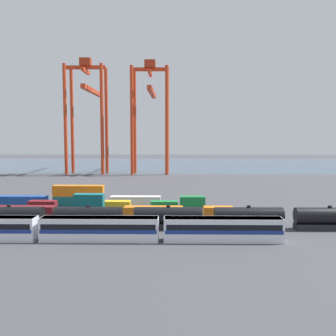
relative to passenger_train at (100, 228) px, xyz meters
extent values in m
plane|color=#424247|center=(5.24, 61.58, -2.14)|extent=(420.00, 420.00, 0.00)
cube|color=#384C60|center=(5.24, 159.57, -2.14)|extent=(400.00, 110.00, 0.01)
cube|color=silver|center=(0.00, 0.00, -0.19)|extent=(19.28, 3.10, 3.90)
cube|color=navy|center=(0.00, 0.00, -0.29)|extent=(18.89, 3.14, 0.64)
cube|color=black|center=(0.00, 0.00, 0.49)|extent=(18.51, 3.13, 0.90)
cube|color=slate|center=(0.00, 0.00, 1.58)|extent=(19.09, 2.85, 0.36)
cube|color=silver|center=(20.18, 0.00, -0.19)|extent=(19.28, 3.10, 3.90)
cube|color=navy|center=(20.18, 0.00, -0.29)|extent=(18.89, 3.14, 0.64)
cube|color=black|center=(20.18, 0.00, 0.49)|extent=(18.51, 3.13, 0.90)
cube|color=slate|center=(20.18, 0.00, 1.58)|extent=(19.09, 2.85, 0.36)
cube|color=#232326|center=(-18.47, 8.01, -1.59)|extent=(12.51, 2.50, 1.10)
cylinder|color=black|center=(-18.47, 8.01, 0.44)|extent=(12.51, 2.98, 2.98)
cylinder|color=black|center=(-18.47, 8.01, 2.11)|extent=(0.70, 0.70, 0.36)
cube|color=#232326|center=(-3.68, 8.01, -1.59)|extent=(12.51, 2.50, 1.10)
cylinder|color=black|center=(-3.68, 8.01, 0.44)|extent=(12.51, 2.98, 2.98)
cylinder|color=black|center=(-3.68, 8.01, 2.11)|extent=(0.70, 0.70, 0.36)
cube|color=#232326|center=(11.12, 8.01, -1.59)|extent=(12.51, 2.50, 1.10)
cylinder|color=black|center=(11.12, 8.01, 0.44)|extent=(12.51, 2.98, 2.98)
cylinder|color=black|center=(11.12, 8.01, 2.11)|extent=(0.70, 0.70, 0.36)
cube|color=#232326|center=(25.92, 8.01, -1.59)|extent=(12.51, 2.50, 1.10)
cylinder|color=black|center=(25.92, 8.01, 0.44)|extent=(12.51, 2.98, 2.98)
cylinder|color=black|center=(25.92, 8.01, 2.11)|extent=(0.70, 0.70, 0.36)
cube|color=#232326|center=(40.72, 8.01, -1.59)|extent=(12.51, 2.50, 1.10)
cylinder|color=black|center=(40.72, 8.01, 0.44)|extent=(12.51, 2.98, 2.98)
cylinder|color=black|center=(40.72, 8.01, 2.11)|extent=(0.70, 0.70, 0.36)
cube|color=maroon|center=(-18.74, 16.18, -0.84)|extent=(12.10, 2.44, 2.60)
cube|color=#146066|center=(-5.39, 16.18, -0.84)|extent=(6.04, 2.44, 2.60)
cube|color=#146066|center=(-5.39, 16.18, 1.76)|extent=(6.04, 2.44, 2.60)
cube|color=orange|center=(7.96, 16.18, -0.84)|extent=(12.10, 2.44, 2.60)
cube|color=orange|center=(21.30, 16.18, -0.84)|extent=(6.04, 2.44, 2.60)
cube|color=maroon|center=(-17.36, 22.69, -0.84)|extent=(6.04, 2.44, 2.60)
cube|color=gold|center=(-3.67, 22.69, -0.84)|extent=(12.10, 2.44, 2.60)
cube|color=#197538|center=(10.03, 22.69, -0.84)|extent=(6.04, 2.44, 2.60)
cube|color=#1C4299|center=(-24.63, 29.21, -0.84)|extent=(12.10, 2.44, 2.60)
cube|color=#146066|center=(-10.88, 29.21, -0.84)|extent=(12.10, 2.44, 2.60)
cube|color=orange|center=(-10.88, 29.21, 1.76)|extent=(12.10, 2.44, 2.60)
cube|color=silver|center=(2.87, 29.21, -0.84)|extent=(12.10, 2.44, 2.60)
cube|color=#197538|center=(16.62, 29.21, -0.84)|extent=(6.04, 2.44, 2.60)
cylinder|color=red|center=(-35.22, 103.91, 21.85)|extent=(1.50, 1.50, 48.00)
cylinder|color=red|center=(-19.19, 103.91, 21.85)|extent=(1.50, 1.50, 48.00)
cylinder|color=red|center=(-35.22, 114.85, 21.85)|extent=(1.50, 1.50, 48.00)
cylinder|color=red|center=(-19.19, 114.85, 21.85)|extent=(1.50, 1.50, 48.00)
cube|color=red|center=(-27.20, 109.38, 45.05)|extent=(17.63, 1.20, 1.60)
cube|color=red|center=(-27.20, 109.38, 43.45)|extent=(1.20, 12.54, 1.60)
cube|color=red|center=(-27.20, 123.61, 36.25)|extent=(2.00, 40.64, 2.00)
cube|color=#9F2C14|center=(-27.20, 109.38, 47.45)|extent=(4.80, 4.00, 3.20)
cylinder|color=red|center=(-6.11, 103.64, 21.39)|extent=(1.50, 1.50, 47.07)
cylinder|color=red|center=(9.04, 103.64, 21.39)|extent=(1.50, 1.50, 47.07)
cylinder|color=red|center=(-6.11, 115.12, 21.39)|extent=(1.50, 1.50, 47.07)
cylinder|color=red|center=(9.04, 115.12, 21.39)|extent=(1.50, 1.50, 47.07)
cube|color=red|center=(1.46, 109.38, 44.13)|extent=(16.76, 1.20, 1.60)
cube|color=red|center=(1.46, 109.38, 42.53)|extent=(1.20, 13.08, 1.60)
cube|color=red|center=(1.46, 123.76, 35.58)|extent=(2.00, 41.08, 2.00)
cube|color=#9F2C14|center=(1.46, 109.38, 46.53)|extent=(4.80, 4.00, 3.20)
camera|label=1|loc=(12.17, -60.45, 15.22)|focal=40.29mm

